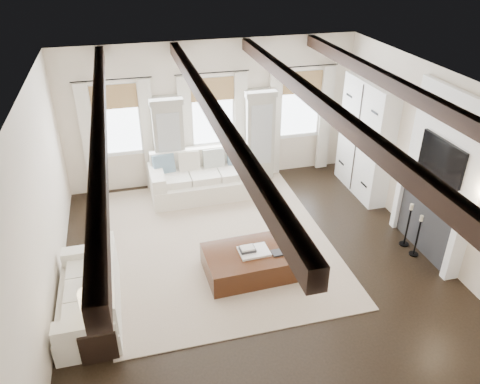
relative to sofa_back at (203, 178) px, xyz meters
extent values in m
plane|color=black|center=(0.38, -3.07, -0.39)|extent=(7.50, 7.50, 0.00)
cube|color=#F6E5CE|center=(0.38, 0.68, 1.21)|extent=(6.50, 0.04, 3.20)
cube|color=#F6E5CE|center=(-2.87, -3.07, 1.21)|extent=(0.04, 7.50, 3.20)
cube|color=#F6E5CE|center=(3.63, -3.07, 1.21)|extent=(0.04, 7.50, 3.20)
cube|color=white|center=(0.38, -3.07, 2.81)|extent=(6.50, 7.50, 0.04)
cube|color=black|center=(-1.82, -3.07, 2.69)|extent=(0.16, 7.40, 0.22)
cube|color=black|center=(-0.37, -3.07, 2.69)|extent=(0.16, 7.40, 0.22)
cube|color=black|center=(1.13, -3.07, 2.69)|extent=(0.16, 7.40, 0.22)
cube|color=black|center=(2.58, -3.07, 2.69)|extent=(0.16, 7.40, 0.22)
cube|color=white|center=(-1.67, 0.65, 1.26)|extent=(0.90, 0.03, 1.45)
cube|color=#9E7646|center=(-1.67, 0.59, 1.79)|extent=(0.94, 0.04, 0.50)
cube|color=silver|center=(-2.29, 0.55, 0.88)|extent=(0.28, 0.08, 2.50)
cube|color=silver|center=(-1.05, 0.55, 0.88)|extent=(0.28, 0.08, 2.50)
cylinder|color=black|center=(-1.67, 0.54, 2.16)|extent=(1.60, 0.02, 0.02)
cube|color=white|center=(0.38, 0.65, 1.26)|extent=(0.90, 0.03, 1.45)
cube|color=#9E7646|center=(0.38, 0.59, 1.79)|extent=(0.94, 0.04, 0.50)
cube|color=silver|center=(-0.24, 0.55, 0.88)|extent=(0.28, 0.08, 2.50)
cube|color=silver|center=(1.00, 0.55, 0.88)|extent=(0.28, 0.08, 2.50)
cylinder|color=black|center=(0.38, 0.54, 2.16)|extent=(1.60, 0.02, 0.02)
cube|color=white|center=(2.43, 0.65, 1.26)|extent=(0.90, 0.03, 1.45)
cube|color=#9E7646|center=(2.43, 0.59, 1.79)|extent=(0.94, 0.04, 0.50)
cube|color=silver|center=(1.81, 0.55, 0.88)|extent=(0.28, 0.08, 2.50)
cube|color=silver|center=(3.05, 0.55, 0.88)|extent=(0.28, 0.08, 2.50)
cylinder|color=black|center=(2.43, 0.54, 2.16)|extent=(1.60, 0.02, 0.02)
cube|color=#AFAB9D|center=(-0.65, 0.46, 0.61)|extent=(0.64, 0.38, 2.00)
cube|color=#B2B7BA|center=(-0.65, 0.26, 0.76)|extent=(0.48, 0.02, 1.40)
cube|color=#AFAB9D|center=(-0.65, 0.46, 1.67)|extent=(0.70, 0.42, 0.12)
cube|color=#AFAB9D|center=(1.40, 0.46, 0.61)|extent=(0.64, 0.38, 2.00)
cube|color=#B2B7BA|center=(1.40, 0.26, 0.76)|extent=(0.48, 0.02, 1.40)
cube|color=#AFAB9D|center=(1.40, 0.46, 1.67)|extent=(0.70, 0.42, 0.12)
cube|color=#252527|center=(3.54, -3.07, 0.16)|extent=(0.18, 1.50, 1.10)
cube|color=black|center=(3.51, -3.07, 0.01)|extent=(0.10, 0.90, 0.70)
cube|color=white|center=(3.50, -3.89, 0.16)|extent=(0.26, 0.14, 1.10)
cube|color=white|center=(3.50, -2.25, 0.16)|extent=(0.26, 0.14, 1.10)
cube|color=white|center=(3.47, -3.07, 0.77)|extent=(0.32, 1.90, 0.12)
cube|color=white|center=(3.58, -3.07, 1.71)|extent=(0.10, 1.90, 1.80)
cube|color=black|center=(3.51, -3.07, 1.46)|extent=(0.07, 1.10, 0.64)
cube|color=silver|center=(3.43, -0.72, 0.86)|extent=(0.40, 1.70, 2.50)
cube|color=black|center=(3.22, -0.72, 0.86)|extent=(0.01, 0.02, 2.40)
cube|color=#B8A48E|center=(-0.06, -1.90, -0.38)|extent=(4.02, 4.83, 0.02)
cube|color=white|center=(0.00, -0.07, -0.17)|extent=(2.32, 1.08, 0.44)
cube|color=white|center=(-0.01, 0.33, 0.32)|extent=(2.19, 0.28, 0.55)
cube|color=white|center=(-1.01, -0.09, 0.19)|extent=(0.30, 0.99, 0.28)
cube|color=white|center=(1.01, -0.06, 0.19)|extent=(0.30, 0.99, 0.28)
cube|color=white|center=(-0.63, -0.14, 0.12)|extent=(0.62, 0.67, 0.15)
cube|color=white|center=(0.00, -0.13, 0.12)|extent=(0.62, 0.67, 0.15)
cube|color=white|center=(0.64, -0.12, 0.12)|extent=(0.62, 0.67, 0.15)
cube|color=slate|center=(-0.82, 0.13, 0.35)|extent=(0.46, 0.25, 0.48)
cube|color=silver|center=(-0.28, 0.14, 0.35)|extent=(0.46, 0.25, 0.48)
cube|color=silver|center=(0.27, 0.15, 0.35)|extent=(0.46, 0.25, 0.48)
cube|color=slate|center=(0.82, 0.15, 0.35)|extent=(0.46, 0.25, 0.48)
cube|color=white|center=(-2.37, -3.25, -0.21)|extent=(0.90, 1.97, 0.37)
cube|color=white|center=(-2.03, -3.25, 0.21)|extent=(0.22, 1.87, 0.47)
cube|color=white|center=(-2.37, -2.39, 0.10)|extent=(0.84, 0.25, 0.24)
cube|color=white|center=(-2.38, -4.11, 0.10)|extent=(0.84, 0.25, 0.24)
cube|color=white|center=(-2.42, -2.71, 0.04)|extent=(0.56, 0.53, 0.13)
cube|color=white|center=(-2.42, -3.25, 0.04)|extent=(0.56, 0.53, 0.13)
cube|color=white|center=(-2.43, -3.79, 0.04)|extent=(0.56, 0.53, 0.13)
cube|color=slate|center=(-2.19, -2.55, 0.24)|extent=(0.21, 0.39, 0.41)
cube|color=silver|center=(-2.19, -2.83, 0.24)|extent=(0.21, 0.39, 0.41)
cube|color=silver|center=(-2.19, -3.11, 0.24)|extent=(0.21, 0.39, 0.41)
cube|color=slate|center=(-2.19, -3.39, 0.24)|extent=(0.21, 0.39, 0.41)
cube|color=silver|center=(-2.20, -3.67, 0.24)|extent=(0.21, 0.39, 0.41)
cube|color=silver|center=(-2.20, -3.95, 0.24)|extent=(0.21, 0.39, 0.41)
cube|color=black|center=(0.31, -2.92, -0.18)|extent=(1.66, 1.07, 0.43)
cube|color=white|center=(0.31, -2.94, 0.05)|extent=(0.51, 0.40, 0.04)
cube|color=#262628|center=(0.21, -2.91, 0.09)|extent=(0.27, 0.21, 0.04)
cube|color=beige|center=(0.20, -2.92, 0.13)|extent=(0.23, 0.18, 0.03)
cube|color=#262628|center=(0.71, -3.07, 0.05)|extent=(0.25, 0.19, 0.03)
cube|color=black|center=(-2.23, -4.02, -0.15)|extent=(0.50, 0.50, 0.50)
cylinder|color=black|center=(-2.23, -4.02, 0.24)|extent=(0.13, 0.13, 0.27)
cylinder|color=#F9D89E|center=(-2.23, -4.02, 0.52)|extent=(0.32, 0.32, 0.29)
cube|color=black|center=(-0.76, 0.48, -0.10)|extent=(0.39, 0.39, 0.59)
cylinder|color=black|center=(-0.76, 0.48, 0.34)|extent=(0.14, 0.14, 0.29)
cylinder|color=#F9D89E|center=(-0.76, 0.48, 0.65)|extent=(0.35, 0.35, 0.31)
cylinder|color=black|center=(3.28, -3.18, -0.38)|extent=(0.17, 0.17, 0.02)
cylinder|color=black|center=(3.28, -3.18, -0.02)|extent=(0.03, 0.03, 0.74)
cylinder|color=beige|center=(3.28, -3.18, 0.39)|extent=(0.06, 0.06, 0.11)
cylinder|color=black|center=(3.28, -2.86, -0.38)|extent=(0.18, 0.18, 0.02)
cylinder|color=black|center=(3.28, -2.86, 0.00)|extent=(0.03, 0.03, 0.78)
cylinder|color=beige|center=(3.28, -2.86, 0.43)|extent=(0.07, 0.07, 0.11)
camera|label=1|loc=(-1.51, -9.02, 4.78)|focal=35.00mm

